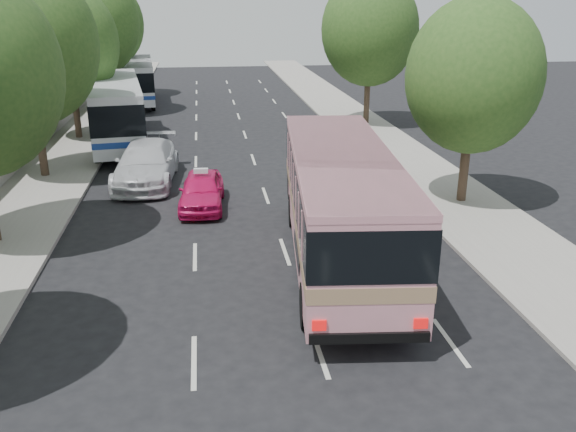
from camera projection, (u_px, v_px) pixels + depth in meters
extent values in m
plane|color=black|center=(268.00, 313.00, 15.95)|extent=(120.00, 120.00, 0.00)
cube|color=#9E998E|center=(75.00, 146.00, 33.45)|extent=(4.00, 90.00, 0.15)
cube|color=#9E998E|center=(375.00, 137.00, 35.67)|extent=(4.00, 90.00, 0.12)
cube|color=#9E998E|center=(39.00, 132.00, 32.93)|extent=(0.30, 90.00, 1.50)
cylinder|color=#38281E|center=(40.00, 137.00, 27.21)|extent=(0.36, 0.36, 3.80)
ellipsoid|color=#2A4F1C|center=(27.00, 44.00, 25.85)|extent=(6.00, 6.00, 6.90)
sphere|color=#2A4F1C|center=(31.00, 15.00, 25.22)|extent=(3.90, 3.90, 3.90)
cylinder|color=#38281E|center=(76.00, 109.00, 34.73)|extent=(0.36, 0.36, 3.50)
ellipsoid|color=#2A4F1C|center=(68.00, 43.00, 33.48)|extent=(5.52, 5.52, 6.35)
sphere|color=#2A4F1C|center=(72.00, 22.00, 32.88)|extent=(3.59, 3.59, 3.59)
cylinder|color=#38281E|center=(99.00, 86.00, 42.11)|extent=(0.36, 0.36, 3.99)
ellipsoid|color=#2A4F1C|center=(92.00, 22.00, 40.68)|extent=(6.30, 6.30, 7.24)
sphere|color=#2A4F1C|center=(95.00, 2.00, 40.03)|extent=(4.09, 4.09, 4.09)
cylinder|color=#38281E|center=(111.00, 74.00, 49.58)|extent=(0.36, 0.36, 3.72)
ellipsoid|color=#2A4F1C|center=(106.00, 24.00, 48.25)|extent=(5.88, 5.88, 6.76)
sphere|color=#2A4F1C|center=(109.00, 8.00, 47.62)|extent=(3.82, 3.82, 3.82)
cylinder|color=#38281E|center=(465.00, 164.00, 23.99)|extent=(0.36, 0.36, 3.23)
ellipsoid|color=#2A4F1C|center=(474.00, 76.00, 22.84)|extent=(5.10, 5.10, 5.87)
sphere|color=#2A4F1C|center=(490.00, 48.00, 22.26)|extent=(3.32, 3.31, 3.31)
cylinder|color=#38281E|center=(367.00, 95.00, 38.84)|extent=(0.36, 0.36, 3.80)
ellipsoid|color=#2A4F1C|center=(370.00, 30.00, 37.48)|extent=(6.00, 6.00, 6.90)
sphere|color=#2A4F1C|center=(378.00, 9.00, 36.84)|extent=(3.90, 3.90, 3.90)
cube|color=pink|center=(341.00, 200.00, 18.27)|extent=(3.91, 11.42, 3.00)
cube|color=#9E7A59|center=(340.00, 211.00, 18.39)|extent=(3.95, 11.44, 0.39)
cube|color=black|center=(341.00, 182.00, 18.08)|extent=(3.96, 11.45, 1.23)
cube|color=pink|center=(342.00, 154.00, 17.79)|extent=(3.93, 11.44, 0.18)
cylinder|color=black|center=(294.00, 210.00, 21.89)|extent=(0.45, 1.19, 1.16)
cylinder|color=black|center=(363.00, 209.00, 21.98)|extent=(0.45, 1.19, 1.16)
cylinder|color=black|center=(307.00, 305.00, 15.15)|extent=(0.45, 1.19, 1.16)
cylinder|color=black|center=(407.00, 304.00, 15.24)|extent=(0.45, 1.19, 1.16)
imported|color=#D5125B|center=(202.00, 190.00, 23.77)|extent=(1.93, 4.20, 1.40)
imported|color=silver|center=(146.00, 163.00, 26.89)|extent=(2.85, 6.21, 1.76)
cube|color=silver|center=(117.00, 108.00, 33.45)|extent=(3.99, 11.95, 2.98)
cube|color=black|center=(116.00, 102.00, 33.33)|extent=(4.05, 11.98, 1.47)
cube|color=navy|center=(118.00, 122.00, 33.71)|extent=(4.04, 11.97, 0.29)
cube|color=silver|center=(114.00, 82.00, 32.97)|extent=(4.02, 11.97, 0.14)
cylinder|color=black|center=(100.00, 123.00, 37.05)|extent=(0.45, 1.11, 1.07)
cylinder|color=black|center=(137.00, 122.00, 37.60)|extent=(0.45, 1.11, 1.07)
cylinder|color=black|center=(98.00, 154.00, 29.97)|extent=(0.45, 1.11, 1.07)
cylinder|color=black|center=(143.00, 151.00, 30.52)|extent=(0.45, 1.11, 1.07)
cube|color=silver|center=(138.00, 79.00, 46.87)|extent=(3.21, 10.84, 2.71)
cube|color=black|center=(137.00, 74.00, 46.76)|extent=(3.26, 10.88, 1.34)
cube|color=navy|center=(138.00, 88.00, 47.11)|extent=(3.25, 10.86, 0.27)
cube|color=silver|center=(136.00, 62.00, 46.43)|extent=(3.23, 10.86, 0.12)
cylinder|color=black|center=(127.00, 91.00, 50.22)|extent=(0.37, 1.00, 0.98)
cylinder|color=black|center=(151.00, 90.00, 50.64)|extent=(0.37, 1.00, 0.98)
cylinder|color=black|center=(125.00, 105.00, 43.70)|extent=(0.37, 1.00, 0.98)
cylinder|color=black|center=(153.00, 104.00, 44.12)|extent=(0.37, 1.00, 0.98)
cube|color=silver|center=(201.00, 171.00, 23.50)|extent=(0.56, 0.22, 0.18)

